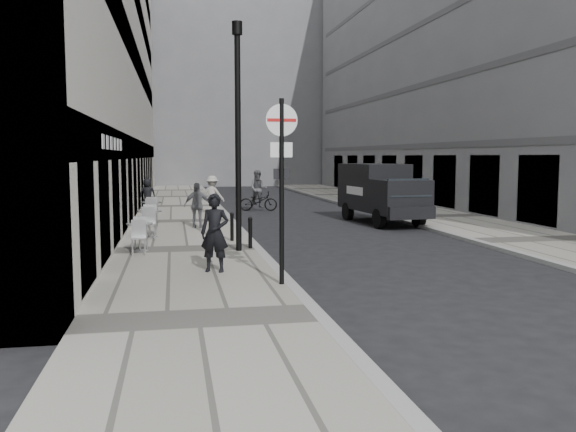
% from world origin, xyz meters
% --- Properties ---
extents(ground, '(120.00, 120.00, 0.00)m').
position_xyz_m(ground, '(0.00, 0.00, 0.00)').
color(ground, black).
rests_on(ground, ground).
extents(sidewalk, '(4.00, 60.00, 0.12)m').
position_xyz_m(sidewalk, '(-2.00, 18.00, 0.06)').
color(sidewalk, gray).
rests_on(sidewalk, ground).
extents(far_sidewalk, '(4.00, 60.00, 0.12)m').
position_xyz_m(far_sidewalk, '(9.00, 18.00, 0.06)').
color(far_sidewalk, gray).
rests_on(far_sidewalk, ground).
extents(building_left, '(4.00, 45.00, 18.00)m').
position_xyz_m(building_left, '(-6.00, 24.50, 9.00)').
color(building_left, beige).
rests_on(building_left, ground).
extents(building_right, '(6.00, 45.00, 20.00)m').
position_xyz_m(building_right, '(14.00, 24.50, 10.00)').
color(building_right, slate).
rests_on(building_right, ground).
extents(building_far, '(24.00, 16.00, 22.00)m').
position_xyz_m(building_far, '(1.50, 56.00, 11.00)').
color(building_far, slate).
rests_on(building_far, ground).
extents(walking_man, '(0.76, 0.62, 1.79)m').
position_xyz_m(walking_man, '(-1.46, 6.66, 1.02)').
color(walking_man, black).
rests_on(walking_man, sidewalk).
extents(sign_post, '(0.65, 0.10, 3.79)m').
position_xyz_m(sign_post, '(-0.20, 5.06, 2.55)').
color(sign_post, black).
rests_on(sign_post, sidewalk).
extents(lamppost, '(0.28, 0.28, 6.25)m').
position_xyz_m(lamppost, '(-0.60, 9.67, 3.60)').
color(lamppost, black).
rests_on(lamppost, sidewalk).
extents(bollard_near, '(0.11, 0.11, 0.83)m').
position_xyz_m(bollard_near, '(-0.60, 11.69, 0.53)').
color(bollard_near, black).
rests_on(bollard_near, sidewalk).
extents(bollard_far, '(0.11, 0.11, 0.84)m').
position_xyz_m(bollard_far, '(-0.23, 10.06, 0.54)').
color(bollard_far, black).
rests_on(bollard_far, sidewalk).
extents(panel_van, '(2.37, 5.31, 2.43)m').
position_xyz_m(panel_van, '(5.98, 16.73, 1.37)').
color(panel_van, black).
rests_on(panel_van, ground).
extents(cyclist, '(1.98, 1.01, 2.04)m').
position_xyz_m(cyclist, '(1.82, 23.18, 0.80)').
color(cyclist, black).
rests_on(cyclist, ground).
extents(pedestrian_a, '(1.02, 0.53, 1.67)m').
position_xyz_m(pedestrian_a, '(-1.51, 15.36, 0.95)').
color(pedestrian_a, slate).
rests_on(pedestrian_a, sidewalk).
extents(pedestrian_b, '(1.29, 1.04, 1.74)m').
position_xyz_m(pedestrian_b, '(-0.63, 20.89, 0.99)').
color(pedestrian_b, '#AAA69D').
rests_on(pedestrian_b, sidewalk).
extents(pedestrian_c, '(0.81, 0.56, 1.58)m').
position_xyz_m(pedestrian_c, '(-3.60, 22.72, 0.91)').
color(pedestrian_c, black).
rests_on(pedestrian_c, sidewalk).
extents(cafe_table_near, '(0.72, 1.62, 0.92)m').
position_xyz_m(cafe_table_near, '(-3.31, 10.03, 0.59)').
color(cafe_table_near, '#B8B8BB').
rests_on(cafe_table_near, sidewalk).
extents(cafe_table_mid, '(0.79, 1.79, 1.02)m').
position_xyz_m(cafe_table_mid, '(-3.22, 16.91, 0.64)').
color(cafe_table_mid, '#ABABAD').
rests_on(cafe_table_mid, sidewalk).
extents(cafe_table_far, '(0.80, 1.80, 1.02)m').
position_xyz_m(cafe_table_far, '(-3.16, 13.03, 0.64)').
color(cafe_table_far, '#B8B8BB').
rests_on(cafe_table_far, sidewalk).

